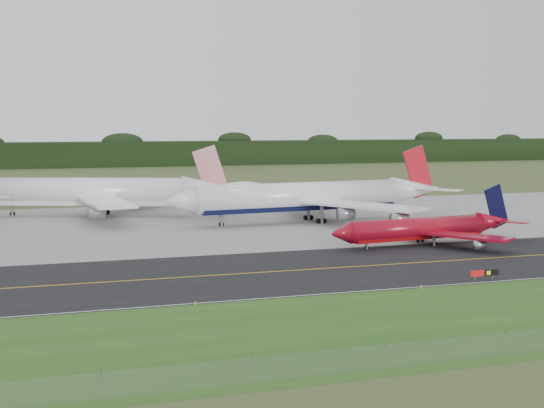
% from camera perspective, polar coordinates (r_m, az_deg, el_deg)
% --- Properties ---
extents(ground, '(600.00, 600.00, 0.00)m').
position_cam_1_polar(ground, '(117.37, 6.02, -4.33)').
color(ground, '#38441F').
rests_on(ground, ground).
extents(grass_verge, '(400.00, 30.00, 0.01)m').
position_cam_1_polar(grass_verge, '(87.22, 15.40, -8.17)').
color(grass_verge, '#265118').
rests_on(grass_verge, ground).
extents(taxiway, '(400.00, 32.00, 0.02)m').
position_cam_1_polar(taxiway, '(113.78, 6.83, -4.66)').
color(taxiway, black).
rests_on(taxiway, ground).
extents(apron, '(400.00, 78.00, 0.01)m').
position_cam_1_polar(apron, '(164.76, -1.13, -1.28)').
color(apron, gray).
rests_on(apron, ground).
extents(taxiway_centreline, '(400.00, 0.40, 0.00)m').
position_cam_1_polar(taxiway_centreline, '(113.77, 6.83, -4.65)').
color(taxiway_centreline, '#CB9013').
rests_on(taxiway_centreline, taxiway).
extents(taxiway_edge_line, '(400.00, 0.25, 0.00)m').
position_cam_1_polar(taxiway_edge_line, '(100.18, 10.54, -6.19)').
color(taxiway_edge_line, silver).
rests_on(taxiway_edge_line, taxiway).
extents(horizon_treeline, '(700.00, 25.00, 12.00)m').
position_cam_1_polar(horizon_treeline, '(382.54, -10.72, 3.65)').
color(horizon_treeline, black).
rests_on(horizon_treeline, ground).
extents(jet_ba_747, '(64.66, 53.32, 16.24)m').
position_cam_1_polar(jet_ba_747, '(162.46, 2.82, 0.57)').
color(jet_ba_747, white).
rests_on(jet_ba_747, ground).
extents(jet_red_737, '(37.61, 30.44, 10.15)m').
position_cam_1_polar(jet_red_737, '(135.48, 11.58, -1.82)').
color(jet_red_737, maroon).
rests_on(jet_red_737, ground).
extents(jet_star_tail, '(60.35, 49.06, 16.36)m').
position_cam_1_polar(jet_star_tail, '(176.64, -12.85, 0.84)').
color(jet_star_tail, white).
rests_on(jet_star_tail, ground).
extents(taxiway_sign, '(4.26, 0.30, 1.42)m').
position_cam_1_polar(taxiway_sign, '(106.72, 15.72, -5.03)').
color(taxiway_sign, slate).
rests_on(taxiway_sign, ground).
extents(edge_marker_left, '(0.16, 0.16, 0.50)m').
position_cam_1_polar(edge_marker_left, '(89.43, -5.80, -7.47)').
color(edge_marker_left, yellow).
rests_on(edge_marker_left, ground).
extents(edge_marker_center, '(0.16, 0.16, 0.50)m').
position_cam_1_polar(edge_marker_center, '(99.60, 11.16, -6.15)').
color(edge_marker_center, yellow).
rests_on(edge_marker_center, ground).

